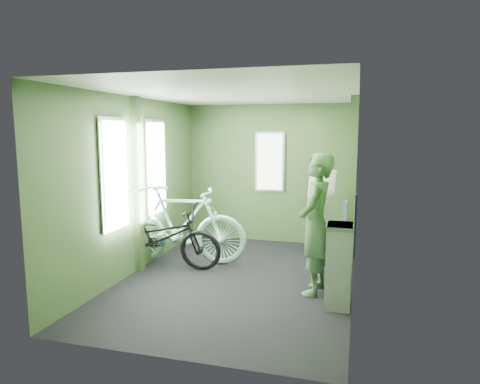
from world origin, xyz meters
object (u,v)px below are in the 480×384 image
Objects in this scene: bicycle_black at (162,268)px; passenger at (316,224)px; bicycle_mint at (181,263)px; bench_seat at (335,244)px; waste_box at (339,266)px.

passenger is (2.10, -0.34, 0.81)m from bicycle_black.
bench_seat reaches higher than bicycle_mint.
bicycle_black is at bearing 141.40° from bicycle_mint.
waste_box is 0.93× the size of bench_seat.
bench_seat reaches higher than waste_box.
bench_seat is (2.10, 0.60, 0.28)m from bicycle_mint.
passenger is 1.33m from bench_seat.
bicycle_mint is 1.95× the size of bench_seat.
bench_seat is (0.17, 1.21, -0.53)m from passenger.
passenger is (1.93, -0.61, 0.81)m from bicycle_mint.
bench_seat is (2.27, 0.87, 0.28)m from bicycle_black.
bicycle_mint is 2.20m from bench_seat.
bicycle_black is 1.03× the size of passenger.
bicycle_mint is 2.44m from waste_box.
waste_box is at bearing 47.74° from passenger.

